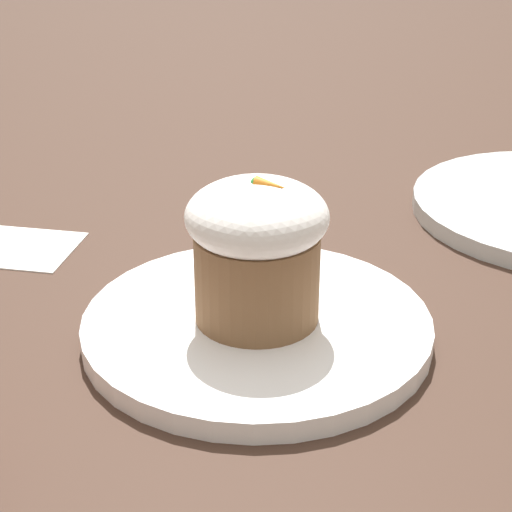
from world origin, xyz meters
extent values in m
plane|color=#3D281E|center=(0.00, 0.00, 0.00)|extent=(4.00, 4.00, 0.00)
cylinder|color=white|center=(0.00, 0.00, 0.01)|extent=(0.24, 0.24, 0.01)
cylinder|color=brown|center=(0.00, 0.00, 0.05)|extent=(0.08, 0.08, 0.06)
ellipsoid|color=white|center=(0.00, 0.00, 0.09)|extent=(0.09, 0.09, 0.05)
cone|color=orange|center=(0.01, 0.00, 0.11)|extent=(0.02, 0.01, 0.01)
sphere|color=green|center=(0.00, 0.00, 0.11)|extent=(0.01, 0.01, 0.01)
cube|color=#B7B7BC|center=(-0.03, 0.06, 0.02)|extent=(0.03, 0.08, 0.00)
ellipsoid|color=#B7B7BC|center=(-0.02, 0.01, 0.02)|extent=(0.05, 0.05, 0.01)
cube|color=white|center=(-0.24, 0.05, 0.00)|extent=(0.11, 0.10, 0.00)
camera|label=1|loc=(0.20, -0.47, 0.31)|focal=60.00mm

